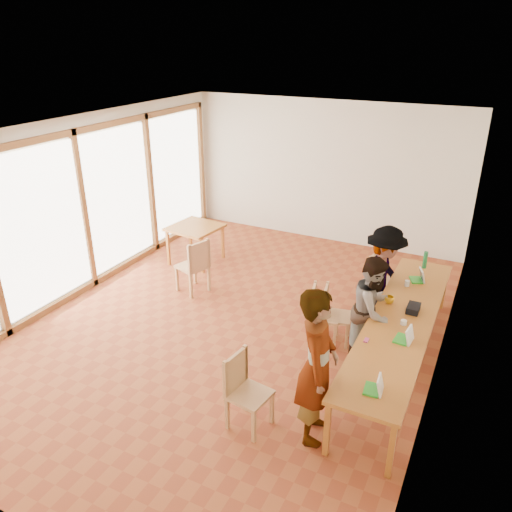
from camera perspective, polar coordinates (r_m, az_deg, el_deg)
The scene contains 24 objects.
ground at distance 7.99m, azimuth -2.27°, elevation -7.64°, with size 8.00×8.00×0.00m, color #954824.
wall_back at distance 10.81m, azimuth 7.92°, elevation 9.44°, with size 6.00×0.10×3.00m, color beige.
wall_right at distance 6.53m, azimuth 21.33°, elevation -2.10°, with size 0.10×8.00×3.00m, color beige.
window_wall at distance 9.04m, azimuth -19.22°, elevation 5.38°, with size 0.10×8.00×3.00m, color white.
ceiling at distance 6.89m, azimuth -2.69°, elevation 14.23°, with size 6.00×8.00×0.04m, color white.
communal_table at distance 6.94m, azimuth 16.25°, elevation -7.24°, with size 0.80×4.00×0.75m.
side_table at distance 9.86m, azimuth -6.97°, elevation 2.96°, with size 0.90×0.90×0.75m.
chair_near at distance 5.85m, azimuth -1.56°, elevation -14.28°, with size 0.49×0.49×0.49m.
chair_mid at distance 7.39m, azimuth 8.56°, elevation -5.97°, with size 0.48×0.48×0.46m.
chair_far at distance 7.36m, azimuth 7.20°, elevation -5.94°, with size 0.49×0.49×0.47m.
chair_empty at distance 8.58m, azimuth 13.74°, elevation -1.90°, with size 0.46×0.46×0.46m.
chair_spare at distance 8.65m, azimuth -6.91°, elevation -0.58°, with size 0.59×0.59×0.53m.
person_near at distance 5.53m, azimuth 6.99°, elevation -12.40°, with size 0.68×0.44×1.86m, color gray.
person_mid at distance 6.96m, azimuth 13.20°, elevation -6.05°, with size 0.76×0.59×1.55m, color gray.
person_far at distance 7.75m, azimuth 14.33°, elevation -2.51°, with size 1.07×0.61×1.65m, color gray.
laptop_near at distance 5.56m, azimuth 13.54°, elevation -14.38°, with size 0.21×0.24×0.19m.
laptop_mid at distance 6.44m, azimuth 16.74°, elevation -8.89°, with size 0.23×0.26×0.20m.
laptop_far at distance 7.98m, azimuth 18.12°, elevation -2.36°, with size 0.27×0.28×0.19m.
yellow_mug at distance 7.22m, azimuth 14.99°, elevation -4.86°, with size 0.13×0.13×0.10m, color orange.
green_bottle at distance 8.41m, azimuth 18.77°, elevation -0.42°, with size 0.07×0.07×0.28m, color #186732.
clear_glass at distance 7.77m, azimuth 16.88°, elevation -3.00°, with size 0.07×0.07×0.09m, color silver.
condiment_cup at distance 6.78m, azimuth 16.52°, elevation -7.29°, with size 0.08×0.08×0.06m, color white.
pink_phone at distance 6.35m, azimuth 12.49°, elevation -9.37°, with size 0.05×0.10×0.01m, color #CE4785.
black_pouch at distance 7.11m, azimuth 17.54°, elevation -5.72°, with size 0.16×0.26×0.09m, color black.
Camera 1 is at (3.30, -5.93, 4.20)m, focal length 35.00 mm.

